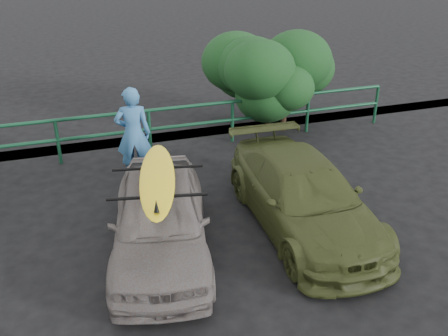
{
  "coord_description": "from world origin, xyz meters",
  "views": [
    {
      "loc": [
        -0.77,
        -5.58,
        4.66
      ],
      "look_at": [
        1.71,
        1.78,
        0.94
      ],
      "focal_mm": 40.0,
      "sensor_mm": 36.0,
      "label": 1
    }
  ],
  "objects_px": {
    "guardrail": "(105,136)",
    "olive_vehicle": "(303,196)",
    "man": "(133,134)",
    "surfboard": "(157,178)",
    "sedan": "(160,219)"
  },
  "relations": [
    {
      "from": "olive_vehicle",
      "to": "man",
      "type": "height_order",
      "value": "man"
    },
    {
      "from": "sedan",
      "to": "man",
      "type": "height_order",
      "value": "man"
    },
    {
      "from": "guardrail",
      "to": "man",
      "type": "bearing_deg",
      "value": -69.19
    },
    {
      "from": "olive_vehicle",
      "to": "surfboard",
      "type": "distance_m",
      "value": 2.57
    },
    {
      "from": "sedan",
      "to": "olive_vehicle",
      "type": "bearing_deg",
      "value": 12.09
    },
    {
      "from": "guardrail",
      "to": "sedan",
      "type": "height_order",
      "value": "sedan"
    },
    {
      "from": "guardrail",
      "to": "surfboard",
      "type": "bearing_deg",
      "value": -84.37
    },
    {
      "from": "man",
      "to": "surfboard",
      "type": "relative_size",
      "value": 0.77
    },
    {
      "from": "guardrail",
      "to": "olive_vehicle",
      "type": "bearing_deg",
      "value": -54.52
    },
    {
      "from": "guardrail",
      "to": "man",
      "type": "distance_m",
      "value": 1.38
    },
    {
      "from": "surfboard",
      "to": "man",
      "type": "bearing_deg",
      "value": 100.61
    },
    {
      "from": "guardrail",
      "to": "olive_vehicle",
      "type": "distance_m",
      "value": 4.93
    },
    {
      "from": "olive_vehicle",
      "to": "surfboard",
      "type": "xyz_separation_m",
      "value": [
        -2.46,
        -0.0,
        0.74
      ]
    },
    {
      "from": "guardrail",
      "to": "surfboard",
      "type": "xyz_separation_m",
      "value": [
        0.4,
        -4.01,
        0.81
      ]
    },
    {
      "from": "man",
      "to": "surfboard",
      "type": "distance_m",
      "value": 2.82
    }
  ]
}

